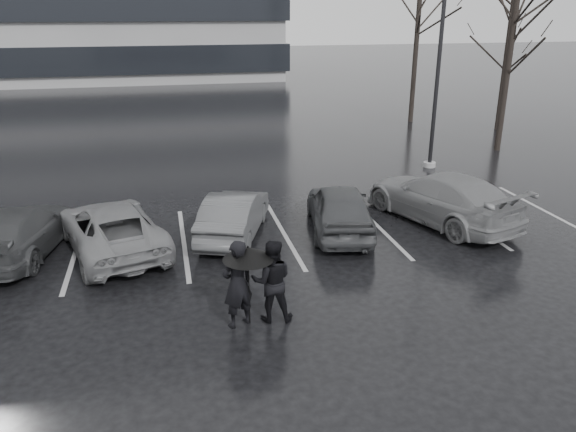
% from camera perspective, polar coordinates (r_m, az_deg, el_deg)
% --- Properties ---
extents(ground, '(160.00, 160.00, 0.00)m').
position_cam_1_polar(ground, '(13.53, -0.62, -5.95)').
color(ground, black).
rests_on(ground, ground).
extents(car_main, '(2.34, 4.28, 1.38)m').
position_cam_1_polar(car_main, '(15.90, 5.27, 0.82)').
color(car_main, black).
rests_on(car_main, ground).
extents(car_west_a, '(2.56, 4.04, 1.26)m').
position_cam_1_polar(car_west_a, '(15.60, -5.52, 0.18)').
color(car_west_a, '#2C2C2E').
rests_on(car_west_a, ground).
extents(car_west_b, '(3.33, 5.02, 1.28)m').
position_cam_1_polar(car_west_b, '(15.25, -17.47, -1.17)').
color(car_west_b, '#525254').
rests_on(car_west_b, ground).
extents(car_west_c, '(2.59, 4.63, 1.27)m').
position_cam_1_polar(car_west_c, '(15.92, -25.63, -1.40)').
color(car_west_c, black).
rests_on(car_west_c, ground).
extents(car_east, '(3.62, 5.49, 1.48)m').
position_cam_1_polar(car_east, '(17.19, 15.31, 1.85)').
color(car_east, '#525254').
rests_on(car_east, ground).
extents(pedestrian_left, '(0.80, 0.69, 1.84)m').
position_cam_1_polar(pedestrian_left, '(11.14, -5.15, -6.88)').
color(pedestrian_left, black).
rests_on(pedestrian_left, ground).
extents(pedestrian_right, '(0.94, 0.79, 1.74)m').
position_cam_1_polar(pedestrian_right, '(11.33, -1.66, -6.58)').
color(pedestrian_right, black).
rests_on(pedestrian_right, ground).
extents(umbrella, '(1.01, 1.01, 1.71)m').
position_cam_1_polar(umbrella, '(10.90, -4.08, -3.79)').
color(umbrella, black).
rests_on(umbrella, ground).
extents(lamp_post, '(0.48, 0.48, 8.82)m').
position_cam_1_polar(lamp_post, '(22.52, 15.07, 14.80)').
color(lamp_post, gray).
rests_on(lamp_post, ground).
extents(stall_stripes, '(19.72, 5.00, 0.00)m').
position_cam_1_polar(stall_stripes, '(15.65, -5.42, -2.22)').
color(stall_stripes, '#9D9D9F').
rests_on(stall_stripes, ground).
extents(tree_east, '(0.26, 0.26, 8.00)m').
position_cam_1_polar(tree_east, '(26.31, 21.56, 14.76)').
color(tree_east, black).
rests_on(tree_east, ground).
extents(tree_ne, '(0.26, 0.26, 7.00)m').
position_cam_1_polar(tree_ne, '(31.05, 21.27, 14.55)').
color(tree_ne, black).
rests_on(tree_ne, ground).
extents(tree_north, '(0.26, 0.26, 8.50)m').
position_cam_1_polar(tree_north, '(31.91, 12.92, 16.87)').
color(tree_north, black).
rests_on(tree_north, ground).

